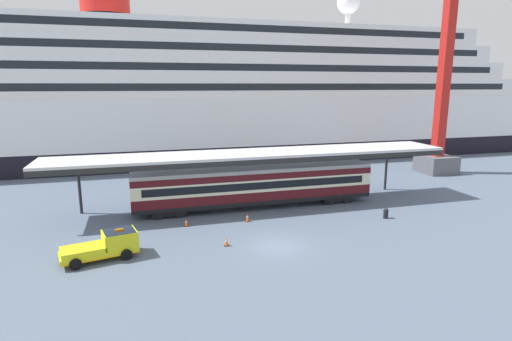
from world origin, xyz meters
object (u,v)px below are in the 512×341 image
traffic_cone_near (247,218)px  quay_bollard (386,213)px  train_carriage (256,185)px  service_truck (107,245)px  cruise_ship (118,97)px  traffic_cone_mid (186,223)px  traffic_cone_far (227,242)px  dockside_crane (448,53)px

traffic_cone_near → quay_bollard: bearing=-11.8°
train_carriage → service_truck: size_ratio=4.36×
service_truck → traffic_cone_near: bearing=23.0°
service_truck → traffic_cone_near: size_ratio=7.37×
service_truck → train_carriage: bearing=33.0°
train_carriage → traffic_cone_near: size_ratio=32.11×
cruise_ship → service_truck: (0.40, -44.22, -9.12)m
cruise_ship → traffic_cone_mid: size_ratio=230.21×
service_truck → cruise_ship: bearing=90.5°
traffic_cone_near → traffic_cone_far: 5.91m
service_truck → quay_bollard: service_truck is taller
service_truck → traffic_cone_near: (11.69, 4.96, -0.62)m
traffic_cone_far → dockside_crane: 41.98m
traffic_cone_near → dockside_crane: bearing=22.9°
traffic_cone_near → quay_bollard: (12.61, -2.64, 0.15)m
cruise_ship → service_truck: size_ratio=27.28×
cruise_ship → traffic_cone_near: bearing=-72.9°
train_carriage → dockside_crane: size_ratio=0.45×
service_truck → traffic_cone_far: bearing=-0.9°
train_carriage → dockside_crane: bearing=17.6°
traffic_cone_mid → quay_bollard: quay_bollard is taller
traffic_cone_near → traffic_cone_mid: size_ratio=1.15×
service_truck → dockside_crane: (42.96, 18.15, 15.30)m
train_carriage → traffic_cone_near: train_carriage is taller
cruise_ship → quay_bollard: bearing=-59.5°
traffic_cone_near → traffic_cone_far: (-3.00, -5.09, -0.03)m
cruise_ship → traffic_cone_mid: cruise_ship is taller
train_carriage → traffic_cone_mid: train_carriage is taller
train_carriage → quay_bollard: 12.65m
cruise_ship → service_truck: cruise_ship is taller
service_truck → dockside_crane: 49.08m
quay_bollard → traffic_cone_near: bearing=168.2°
train_carriage → dockside_crane: dockside_crane is taller
cruise_ship → traffic_cone_far: 46.32m
traffic_cone_near → traffic_cone_far: size_ratio=1.09×
service_truck → traffic_cone_mid: size_ratio=8.44×
train_carriage → service_truck: bearing=-147.0°
service_truck → traffic_cone_near: 12.72m
dockside_crane → cruise_ship: bearing=149.0°
traffic_cone_far → traffic_cone_near: bearing=59.5°
train_carriage → service_truck: train_carriage is taller
train_carriage → quay_bollard: bearing=-31.5°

